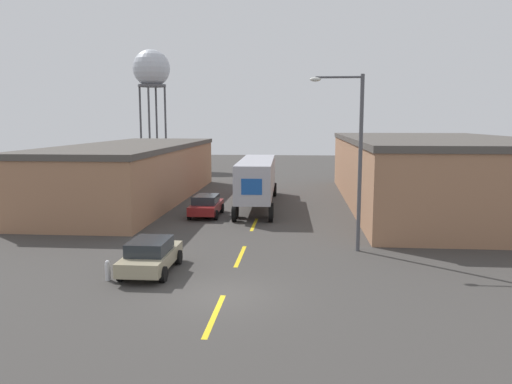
% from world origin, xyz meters
% --- Properties ---
extents(ground_plane, '(160.00, 160.00, 0.00)m').
position_xyz_m(ground_plane, '(0.00, 0.00, 0.00)').
color(ground_plane, '#3D3A38').
extents(road_centerline, '(0.20, 19.19, 0.01)m').
position_xyz_m(road_centerline, '(0.00, 5.68, 0.00)').
color(road_centerline, yellow).
rests_on(road_centerline, ground_plane).
extents(warehouse_left, '(8.76, 26.69, 4.75)m').
position_xyz_m(warehouse_left, '(-11.04, 22.58, 2.38)').
color(warehouse_left, '#9E7051').
rests_on(warehouse_left, ground_plane).
extents(warehouse_right, '(13.69, 28.77, 5.39)m').
position_xyz_m(warehouse_right, '(13.50, 22.30, 2.70)').
color(warehouse_right, '#9E7051').
rests_on(warehouse_right, ground_plane).
extents(semi_truck, '(3.09, 14.58, 3.76)m').
position_xyz_m(semi_truck, '(-0.37, 20.57, 2.29)').
color(semi_truck, '#B21919').
rests_on(semi_truck, ground_plane).
extents(parked_car_left_near, '(2.06, 4.28, 1.50)m').
position_xyz_m(parked_car_left_near, '(-3.64, 2.69, 0.78)').
color(parked_car_left_near, tan).
rests_on(parked_car_left_near, ground_plane).
extents(parked_car_left_far, '(2.06, 4.28, 1.50)m').
position_xyz_m(parked_car_left_far, '(-3.64, 15.94, 0.78)').
color(parked_car_left_far, maroon).
rests_on(parked_car_left_far, ground_plane).
extents(water_tower, '(5.15, 5.15, 16.51)m').
position_xyz_m(water_tower, '(-17.83, 51.50, 13.66)').
color(water_tower, '#47474C').
rests_on(water_tower, ground_plane).
extents(street_lamp, '(2.69, 0.32, 8.94)m').
position_xyz_m(street_lamp, '(5.62, 7.21, 5.15)').
color(street_lamp, '#4C4C51').
rests_on(street_lamp, ground_plane).
extents(fire_hydrant, '(0.22, 0.22, 0.87)m').
position_xyz_m(fire_hydrant, '(-5.12, 1.43, 0.43)').
color(fire_hydrant, silver).
rests_on(fire_hydrant, ground_plane).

